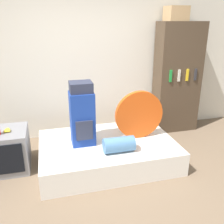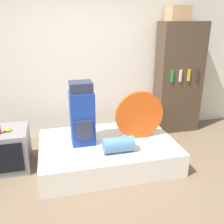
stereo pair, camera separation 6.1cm
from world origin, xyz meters
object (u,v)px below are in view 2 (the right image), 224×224
Objects in this scene: sleeping_roll at (118,145)px; cardboard_box at (178,13)px; tent_bag at (139,115)px; bookshelf at (179,79)px; television at (10,149)px; backpack at (82,114)px.

sleeping_roll is 1.22× the size of cardboard_box.
cardboard_box is (0.93, 0.87, 1.41)m from tent_bag.
tent_bag reaches higher than sleeping_roll.
sleeping_roll is at bearing -140.49° from bookshelf.
sleeping_roll is 0.69× the size of television.
backpack is 1.24× the size of tent_bag.
bookshelf reaches higher than sleeping_roll.
television is at bearing 160.49° from sleeping_roll.
bookshelf reaches higher than backpack.
tent_bag is (0.83, -0.02, -0.07)m from backpack.
backpack is 2.37m from cardboard_box.
tent_bag is 1.19× the size of television.
sleeping_roll is at bearing -41.54° from backpack.
tent_bag is 0.36× the size of bookshelf.
backpack is 0.66m from sleeping_roll.
sleeping_roll is at bearing -139.26° from tent_bag.
television is at bearing 174.95° from tent_bag.
backpack is at bearing -156.29° from bookshelf.
backpack is 0.45× the size of bookshelf.
backpack is at bearing -154.32° from cardboard_box.
bookshelf is at bearing -10.72° from cardboard_box.
cardboard_box is (1.77, 0.85, 1.33)m from backpack.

